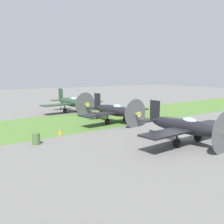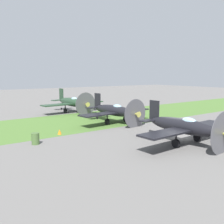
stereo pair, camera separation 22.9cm
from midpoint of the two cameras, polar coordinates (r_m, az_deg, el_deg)
ground_plane at (r=22.50m, az=15.22°, el=-5.68°), size 160.00×160.00×0.00m
grass_verge at (r=31.33m, az=-2.51°, el=-1.43°), size 120.00×11.00×0.01m
airplane_lead at (r=20.56m, az=16.10°, el=-3.10°), size 9.20×7.30×3.29m
airplane_wingman at (r=28.27m, az=0.86°, el=0.30°), size 9.20×7.28×3.27m
airplane_trail at (r=36.72m, az=-8.59°, el=2.16°), size 9.49×7.50×3.38m
fuel_drum at (r=20.62m, az=-16.43°, el=-5.72°), size 0.60×0.60×0.90m
runway_marker_cone at (r=23.52m, az=-11.35°, el=-4.38°), size 0.36×0.36×0.44m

